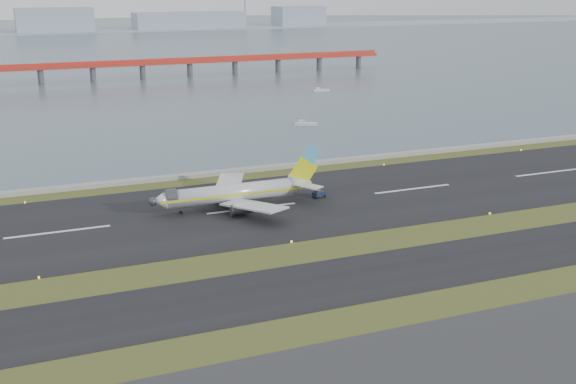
# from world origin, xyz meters

# --- Properties ---
(ground) EXTENTS (1000.00, 1000.00, 0.00)m
(ground) POSITION_xyz_m (0.00, 0.00, 0.00)
(ground) COLOR #374619
(ground) RESTS_ON ground
(taxiway_strip) EXTENTS (1000.00, 18.00, 0.10)m
(taxiway_strip) POSITION_xyz_m (0.00, -12.00, 0.05)
(taxiway_strip) COLOR black
(taxiway_strip) RESTS_ON ground
(runway_strip) EXTENTS (1000.00, 45.00, 0.10)m
(runway_strip) POSITION_xyz_m (0.00, 30.00, 0.05)
(runway_strip) COLOR black
(runway_strip) RESTS_ON ground
(seawall) EXTENTS (1000.00, 2.50, 1.00)m
(seawall) POSITION_xyz_m (0.00, 60.00, 0.50)
(seawall) COLOR #969690
(seawall) RESTS_ON ground
(bay_water) EXTENTS (1400.00, 800.00, 1.30)m
(bay_water) POSITION_xyz_m (0.00, 460.00, 0.00)
(bay_water) COLOR #435460
(bay_water) RESTS_ON ground
(red_pier) EXTENTS (260.00, 5.00, 10.20)m
(red_pier) POSITION_xyz_m (20.00, 250.00, 7.28)
(red_pier) COLOR red
(red_pier) RESTS_ON ground
(far_shoreline) EXTENTS (1400.00, 80.00, 60.50)m
(far_shoreline) POSITION_xyz_m (13.62, 620.00, 6.07)
(far_shoreline) COLOR #99A3B5
(far_shoreline) RESTS_ON ground
(airliner) EXTENTS (38.52, 32.89, 12.80)m
(airliner) POSITION_xyz_m (-2.53, 31.97, 3.46)
(airliner) COLOR silver
(airliner) RESTS_ON ground
(pushback_tug) EXTENTS (3.28, 2.45, 1.87)m
(pushback_tug) POSITION_xyz_m (16.83, 32.14, 0.91)
(pushback_tug) COLOR #131E35
(pushback_tug) RESTS_ON ground
(workboat_near) EXTENTS (7.90, 5.37, 1.85)m
(workboat_near) POSITION_xyz_m (47.55, 110.80, 0.58)
(workboat_near) COLOR silver
(workboat_near) RESTS_ON ground
(workboat_far) EXTENTS (7.56, 3.40, 1.77)m
(workboat_far) POSITION_xyz_m (84.52, 179.00, 0.56)
(workboat_far) COLOR silver
(workboat_far) RESTS_ON ground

